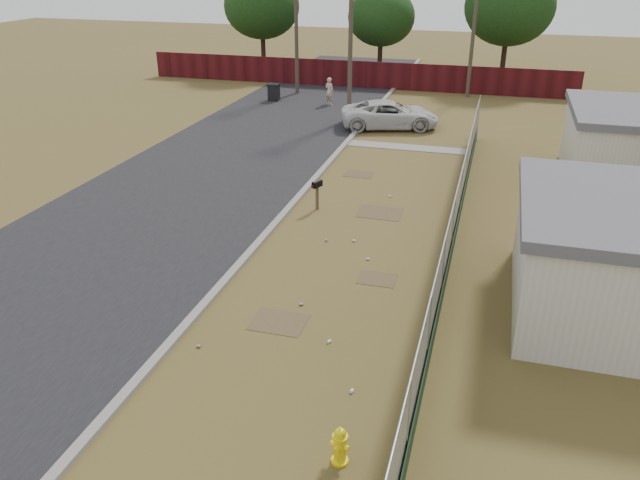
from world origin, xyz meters
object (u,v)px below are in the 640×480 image
(pickup_truck, at_px, (390,115))
(pedestrian, at_px, (329,91))
(trash_bin, at_px, (274,92))
(fire_hydrant, at_px, (340,446))
(mailbox, at_px, (317,187))

(pickup_truck, xyz_separation_m, pedestrian, (-4.57, 4.42, 0.11))
(pedestrian, xyz_separation_m, trash_bin, (-3.68, 0.14, -0.29))
(fire_hydrant, height_order, mailbox, mailbox)
(trash_bin, bearing_deg, pickup_truck, -28.88)
(fire_hydrant, distance_m, pedestrian, 29.72)
(fire_hydrant, xyz_separation_m, mailbox, (-3.91, 11.94, 0.51))
(mailbox, bearing_deg, trash_bin, 114.74)
(fire_hydrant, bearing_deg, trash_bin, 112.07)
(fire_hydrant, xyz_separation_m, pickup_truck, (-3.41, 24.21, 0.33))
(fire_hydrant, distance_m, pickup_truck, 24.45)
(fire_hydrant, relative_size, mailbox, 0.73)
(fire_hydrant, height_order, trash_bin, trash_bin)
(mailbox, xyz_separation_m, trash_bin, (-7.75, 16.81, -0.35))
(pickup_truck, distance_m, pedestrian, 6.35)
(fire_hydrant, height_order, pedestrian, pedestrian)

